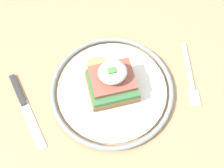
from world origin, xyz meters
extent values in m
plane|color=#B2ADA3|center=(0.00, 0.00, 0.00)|extent=(6.00, 6.00, 0.00)
cube|color=tan|center=(0.00, 0.00, 0.72)|extent=(0.85, 0.64, 0.03)
cylinder|color=tan|center=(-0.37, -0.26, 0.35)|extent=(0.06, 0.06, 0.71)
cylinder|color=silver|center=(-0.04, 0.01, 0.74)|extent=(0.23, 0.23, 0.01)
torus|color=gray|center=(-0.04, 0.01, 0.75)|extent=(0.26, 0.26, 0.01)
cube|color=olive|center=(-0.04, 0.01, 0.76)|extent=(0.10, 0.09, 0.02)
cube|color=#38703D|center=(-0.04, 0.01, 0.78)|extent=(0.09, 0.08, 0.01)
cube|color=brown|center=(-0.04, 0.00, 0.79)|extent=(0.09, 0.07, 0.01)
ellipsoid|color=white|center=(-0.04, 0.00, 0.81)|extent=(0.06, 0.05, 0.04)
cylinder|color=#E5C656|center=(-0.02, -0.05, 0.76)|extent=(0.06, 0.06, 0.00)
cube|color=#47843D|center=(-0.04, 0.01, 0.83)|extent=(0.02, 0.01, 0.00)
cube|color=silver|center=(-0.22, -0.01, 0.74)|extent=(0.03, 0.12, 0.00)
cube|color=silver|center=(-0.20, 0.06, 0.74)|extent=(0.03, 0.04, 0.00)
cube|color=#2D2D2D|center=(0.16, -0.04, 0.74)|extent=(0.03, 0.08, 0.01)
cube|color=silver|center=(0.14, 0.04, 0.74)|extent=(0.04, 0.11, 0.00)
camera|label=1|loc=(0.02, 0.25, 1.29)|focal=45.00mm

